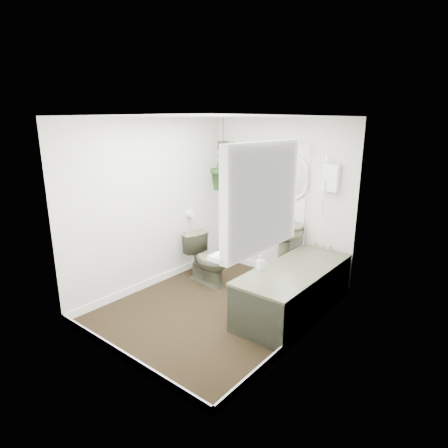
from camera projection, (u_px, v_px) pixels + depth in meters
The scene contains 22 objects.
floor at pixel (216, 308), 4.68m from camera, with size 2.30×2.80×0.02m, color black.
ceiling at pixel (215, 115), 4.06m from camera, with size 2.30×2.80×0.02m, color white.
wall_back at pixel (279, 199), 5.43m from camera, with size 2.30×0.02×2.30m, color silver.
wall_front at pixel (113, 250), 3.32m from camera, with size 2.30×0.02×2.30m, color silver.
wall_left at pixel (151, 205), 5.08m from camera, with size 0.02×2.80×2.30m, color silver.
wall_right at pixel (306, 237), 3.67m from camera, with size 0.02×2.80×2.30m, color silver.
skirting at pixel (216, 304), 4.67m from camera, with size 2.30×2.80×0.10m, color white.
bathtub at pixel (294, 290), 4.49m from camera, with size 0.72×1.72×0.58m, color #50523C, non-canonical shape.
bath_screen at pixel (294, 199), 4.79m from camera, with size 0.04×0.72×1.40m, color silver, non-canonical shape.
shower_box at pixel (331, 178), 4.78m from camera, with size 0.20×0.10×0.35m, color white.
oval_mirror at pixel (294, 177), 5.15m from camera, with size 0.46×0.03×0.62m, color beige.
wall_sconce at pixel (269, 182), 5.41m from camera, with size 0.04×0.04×0.22m, color black.
toilet_roll_holder at pixel (190, 214), 5.63m from camera, with size 0.11×0.11×0.11m, color white.
window_recess at pixel (262, 197), 3.05m from camera, with size 0.08×1.00×0.90m, color white.
window_sill at pixel (254, 244), 3.21m from camera, with size 0.18×1.00×0.04m, color white.
window_blinds at pixel (257, 197), 3.08m from camera, with size 0.01×0.86×0.76m, color white.
toilet at pixel (207, 259), 5.33m from camera, with size 0.39×0.69×0.70m, color #50523C.
pedestal_sink at pixel (284, 253), 5.30m from camera, with size 0.51×0.44×0.88m, color #50523C, non-canonical shape.
sill_plant at pixel (271, 221), 3.41m from camera, with size 0.22×0.19×0.25m, color black.
hanging_plant at pixel (223, 166), 5.41m from camera, with size 0.38×0.31×0.70m, color black.
soap_bottle at pixel (260, 262), 4.34m from camera, with size 0.08×0.08×0.17m, color #312E2F.
hanging_pot at pixel (223, 145), 5.34m from camera, with size 0.16×0.16×0.12m, color black.
Camera 1 is at (2.74, -3.22, 2.26)m, focal length 30.00 mm.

